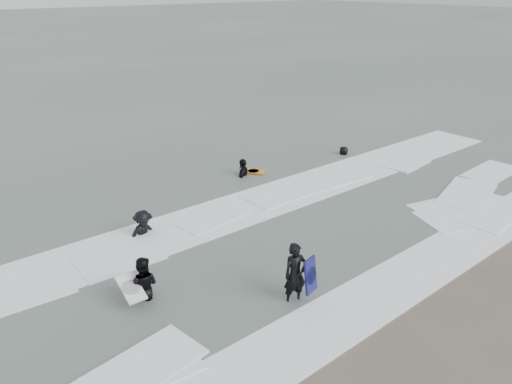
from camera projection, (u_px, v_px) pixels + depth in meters
ground at (368, 282)px, 14.05m from camera, size 320.00×320.00×0.00m
surfer_centre at (294, 302)px, 13.15m from camera, size 0.73×0.58×1.75m
surfer_wading at (144, 298)px, 13.34m from camera, size 1.09×1.06×1.77m
surfer_breaker at (144, 236)px, 16.56m from camera, size 1.22×0.81×1.77m
surfer_right_near at (243, 176)px, 21.68m from camera, size 1.19×1.04×1.93m
surfer_right_far at (343, 155)px, 24.25m from camera, size 0.91×0.88×1.58m
surf_foam at (280, 233)px, 16.68m from camera, size 30.03×9.06×0.09m
bodyboards at (235, 230)px, 15.86m from camera, size 9.25×9.06×1.25m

